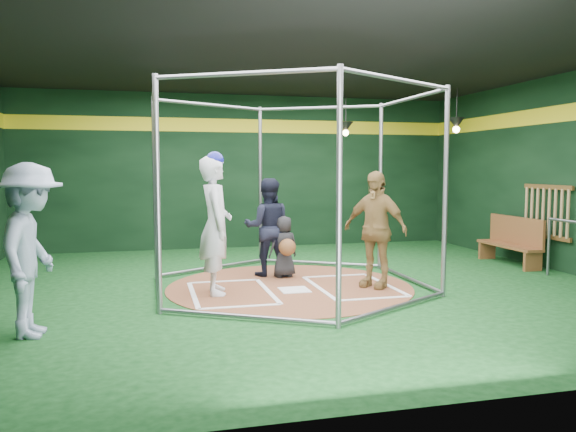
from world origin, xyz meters
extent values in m
cube|color=#0C3612|center=(0.00, 0.00, -0.01)|extent=(10.00, 9.00, 0.02)
cube|color=black|center=(0.00, 0.00, 3.50)|extent=(10.00, 9.00, 0.02)
cube|color=black|center=(0.00, 4.50, 1.75)|extent=(10.00, 0.10, 3.50)
cube|color=black|center=(0.00, -4.50, 1.75)|extent=(10.00, 0.10, 3.50)
cube|color=black|center=(5.00, 0.00, 1.75)|extent=(0.10, 9.00, 3.50)
cube|color=yellow|center=(0.00, 4.47, 2.80)|extent=(10.00, 0.01, 0.30)
cube|color=yellow|center=(4.97, 0.00, 2.80)|extent=(0.01, 9.00, 0.30)
cylinder|color=brown|center=(0.00, 0.00, 0.01)|extent=(3.80, 3.80, 0.01)
cube|color=white|center=(0.00, -0.30, 0.02)|extent=(0.43, 0.43, 0.01)
cube|color=white|center=(-0.95, 0.60, 0.02)|extent=(1.10, 0.07, 0.01)
cube|color=white|center=(-0.95, -1.10, 0.02)|extent=(1.10, 0.07, 0.01)
cube|color=white|center=(-1.50, -0.25, 0.02)|extent=(0.07, 1.70, 0.01)
cube|color=white|center=(-0.40, -0.25, 0.02)|extent=(0.07, 1.70, 0.01)
cube|color=white|center=(0.95, 0.60, 0.02)|extent=(1.10, 0.07, 0.01)
cube|color=white|center=(0.95, -1.10, 0.02)|extent=(1.10, 0.07, 0.01)
cube|color=white|center=(0.40, -0.25, 0.02)|extent=(0.07, 1.70, 0.01)
cube|color=white|center=(1.50, -0.25, 0.02)|extent=(0.07, 1.70, 0.01)
cylinder|color=gray|center=(1.99, 1.15, 1.50)|extent=(0.07, 0.07, 3.00)
cylinder|color=gray|center=(0.00, 2.30, 1.50)|extent=(0.07, 0.07, 3.00)
cylinder|color=gray|center=(-1.99, 1.15, 1.50)|extent=(0.07, 0.07, 3.00)
cylinder|color=gray|center=(-1.99, -1.15, 1.50)|extent=(0.07, 0.07, 3.00)
cylinder|color=gray|center=(0.00, -2.30, 1.50)|extent=(0.07, 0.07, 3.00)
cylinder|color=gray|center=(1.99, -1.15, 1.50)|extent=(0.07, 0.07, 3.00)
cylinder|color=gray|center=(1.00, 1.72, 2.95)|extent=(2.02, 1.20, 0.06)
cylinder|color=gray|center=(1.00, 1.72, 0.05)|extent=(2.02, 1.20, 0.06)
cylinder|color=gray|center=(-1.00, 1.72, 2.95)|extent=(2.02, 1.20, 0.06)
cylinder|color=gray|center=(-1.00, 1.72, 0.05)|extent=(2.02, 1.20, 0.06)
cylinder|color=gray|center=(-1.99, 0.00, 2.95)|extent=(0.06, 2.30, 0.06)
cylinder|color=gray|center=(-1.99, 0.00, 0.05)|extent=(0.06, 2.30, 0.06)
cylinder|color=gray|center=(-1.00, -1.73, 2.95)|extent=(2.02, 1.20, 0.06)
cylinder|color=gray|center=(-1.00, -1.73, 0.05)|extent=(2.02, 1.20, 0.06)
cylinder|color=gray|center=(1.00, -1.73, 2.95)|extent=(2.02, 1.20, 0.06)
cylinder|color=gray|center=(1.00, -1.73, 0.05)|extent=(2.02, 1.20, 0.06)
cylinder|color=gray|center=(1.99, 0.00, 2.95)|extent=(0.06, 2.30, 0.06)
cylinder|color=gray|center=(1.99, 0.00, 0.05)|extent=(0.06, 2.30, 0.06)
cube|color=brown|center=(4.94, 0.40, 1.50)|extent=(0.05, 1.25, 0.08)
cube|color=brown|center=(4.94, 0.40, 0.60)|extent=(0.05, 1.25, 0.08)
cylinder|color=tan|center=(4.92, -0.15, 1.05)|extent=(0.06, 0.06, 0.85)
cylinder|color=tan|center=(4.92, 0.01, 1.05)|extent=(0.06, 0.06, 0.85)
cylinder|color=tan|center=(4.92, 0.16, 1.05)|extent=(0.06, 0.06, 0.85)
cylinder|color=tan|center=(4.92, 0.32, 1.05)|extent=(0.06, 0.06, 0.85)
cylinder|color=tan|center=(4.92, 0.48, 1.05)|extent=(0.06, 0.06, 0.85)
cylinder|color=tan|center=(4.92, 0.64, 1.05)|extent=(0.06, 0.06, 0.85)
cylinder|color=tan|center=(4.92, 0.79, 1.05)|extent=(0.06, 0.06, 0.85)
cylinder|color=tan|center=(4.92, 0.95, 1.05)|extent=(0.06, 0.06, 0.85)
cone|color=black|center=(2.20, 3.60, 2.75)|extent=(0.34, 0.34, 0.22)
sphere|color=#FFD899|center=(2.20, 3.60, 2.62)|extent=(0.14, 0.14, 0.14)
cylinder|color=black|center=(2.20, 3.60, 3.10)|extent=(0.02, 0.02, 0.70)
cone|color=black|center=(4.00, 2.00, 2.75)|extent=(0.34, 0.34, 0.22)
sphere|color=#FFD899|center=(4.00, 2.00, 2.62)|extent=(0.14, 0.14, 0.14)
cylinder|color=black|center=(4.00, 2.00, 3.10)|extent=(0.02, 0.02, 0.70)
imported|color=silver|center=(-1.16, -0.21, 1.01)|extent=(0.50, 0.74, 2.00)
sphere|color=navy|center=(-1.16, -0.21, 1.95)|extent=(0.26, 0.26, 0.26)
imported|color=tan|center=(1.27, -0.35, 0.91)|extent=(1.01, 1.09, 1.79)
imported|color=black|center=(0.09, 0.75, 0.53)|extent=(0.56, 0.42, 1.03)
sphere|color=brown|center=(0.09, 0.50, 0.55)|extent=(0.28, 0.28, 0.28)
imported|color=black|center=(-0.14, 0.96, 0.84)|extent=(0.91, 0.76, 1.66)
imported|color=#8B9EB8|center=(-3.36, -1.76, 0.96)|extent=(0.80, 1.28, 1.91)
cube|color=brown|center=(4.55, 0.94, 0.37)|extent=(0.37, 1.57, 0.05)
cube|color=brown|center=(4.70, 0.94, 0.66)|extent=(0.05, 1.57, 0.52)
cube|color=brown|center=(4.55, 0.24, 0.17)|extent=(0.35, 0.07, 0.35)
cube|color=brown|center=(4.55, 1.63, 0.17)|extent=(0.35, 0.07, 0.35)
cylinder|color=gray|center=(4.55, -0.16, 0.50)|extent=(0.05, 0.05, 1.00)
cylinder|color=gray|center=(4.55, -0.71, 0.98)|extent=(0.05, 1.11, 0.05)
camera|label=1|loc=(-2.10, -8.33, 1.86)|focal=35.00mm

